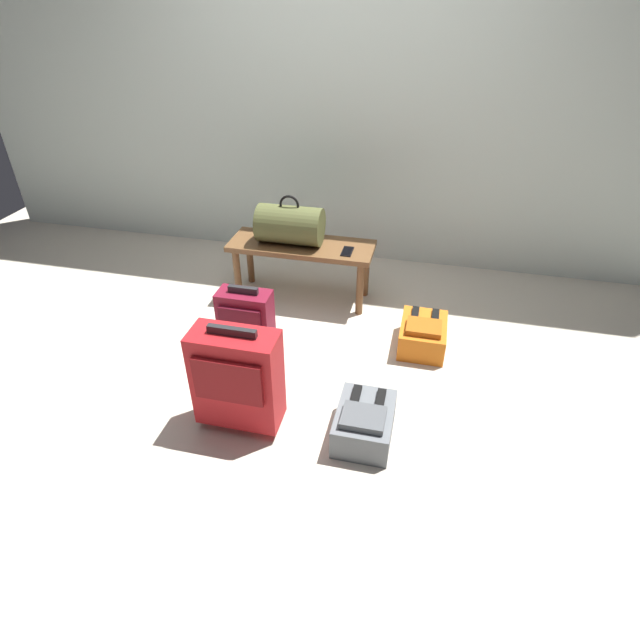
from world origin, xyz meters
TOP-DOWN VIEW (x-y plane):
  - ground_plane at (0.00, 0.00)m, footprint 6.60×6.60m
  - back_wall at (0.00, 1.60)m, footprint 6.00×0.10m
  - bench at (-0.09, 0.81)m, footprint 1.00×0.36m
  - duffel_bag_olive at (-0.17, 0.81)m, footprint 0.44×0.26m
  - cell_phone at (0.24, 0.75)m, footprint 0.07×0.14m
  - suitcase_upright_red at (-0.07, -0.51)m, footprint 0.43×0.22m
  - suitcase_small_burgundy at (-0.25, 0.09)m, footprint 0.32×0.18m
  - backpack_grey at (0.57, -0.45)m, footprint 0.28×0.38m
  - backpack_orange at (0.80, 0.39)m, footprint 0.28×0.38m

SIDE VIEW (x-z plane):
  - ground_plane at x=0.00m, z-range 0.00..0.00m
  - backpack_grey at x=0.57m, z-range -0.01..0.20m
  - backpack_orange at x=0.80m, z-range -0.01..0.20m
  - suitcase_small_burgundy at x=-0.25m, z-range 0.01..0.47m
  - suitcase_upright_red at x=-0.07m, z-range 0.01..0.62m
  - bench at x=-0.09m, z-range 0.15..0.57m
  - cell_phone at x=0.24m, z-range 0.42..0.43m
  - duffel_bag_olive at x=-0.17m, z-range 0.39..0.72m
  - back_wall at x=0.00m, z-range 0.00..2.80m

